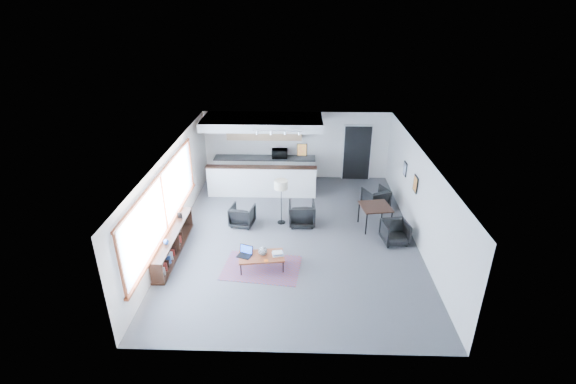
{
  "coord_description": "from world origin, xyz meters",
  "views": [
    {
      "loc": [
        0.13,
        -10.66,
        6.39
      ],
      "look_at": [
        -0.2,
        0.4,
        1.24
      ],
      "focal_mm": 26.0,
      "sensor_mm": 36.0,
      "label": 1
    }
  ],
  "objects_px": {
    "ceramic_pot": "(263,251)",
    "dining_chair_far": "(376,199)",
    "armchair_left": "(242,214)",
    "dining_table": "(375,208)",
    "armchair_right": "(302,212)",
    "laptop": "(245,252)",
    "coffee_table": "(261,257)",
    "book_stack": "(278,253)",
    "microwave": "(280,153)",
    "dining_chair_near": "(395,233)",
    "floor_lamp": "(281,186)"
  },
  "relations": [
    {
      "from": "floor_lamp",
      "to": "dining_chair_near",
      "type": "height_order",
      "value": "floor_lamp"
    },
    {
      "from": "ceramic_pot",
      "to": "dining_chair_far",
      "type": "xyz_separation_m",
      "value": [
        3.47,
        3.55,
        -0.17
      ]
    },
    {
      "from": "coffee_table",
      "to": "armchair_left",
      "type": "height_order",
      "value": "armchair_left"
    },
    {
      "from": "ceramic_pot",
      "to": "dining_chair_near",
      "type": "distance_m",
      "value": 3.91
    },
    {
      "from": "ceramic_pot",
      "to": "floor_lamp",
      "type": "relative_size",
      "value": 0.16
    },
    {
      "from": "coffee_table",
      "to": "laptop",
      "type": "xyz_separation_m",
      "value": [
        -0.41,
        0.02,
        0.1
      ]
    },
    {
      "from": "microwave",
      "to": "book_stack",
      "type": "bearing_deg",
      "value": -89.17
    },
    {
      "from": "laptop",
      "to": "armchair_left",
      "type": "xyz_separation_m",
      "value": [
        -0.38,
        2.25,
        -0.1
      ]
    },
    {
      "from": "armchair_left",
      "to": "coffee_table",
      "type": "bearing_deg",
      "value": 119.44
    },
    {
      "from": "laptop",
      "to": "armchair_left",
      "type": "height_order",
      "value": "armchair_left"
    },
    {
      "from": "laptop",
      "to": "book_stack",
      "type": "relative_size",
      "value": 1.31
    },
    {
      "from": "laptop",
      "to": "dining_table",
      "type": "distance_m",
      "value": 4.3
    },
    {
      "from": "book_stack",
      "to": "microwave",
      "type": "height_order",
      "value": "microwave"
    },
    {
      "from": "laptop",
      "to": "microwave",
      "type": "distance_m",
      "value": 5.85
    },
    {
      "from": "dining_table",
      "to": "armchair_left",
      "type": "bearing_deg",
      "value": 179.54
    },
    {
      "from": "armchair_right",
      "to": "floor_lamp",
      "type": "bearing_deg",
      "value": -9.03
    },
    {
      "from": "coffee_table",
      "to": "armchair_left",
      "type": "bearing_deg",
      "value": 101.1
    },
    {
      "from": "armchair_right",
      "to": "dining_chair_near",
      "type": "bearing_deg",
      "value": 156.44
    },
    {
      "from": "coffee_table",
      "to": "dining_chair_near",
      "type": "bearing_deg",
      "value": 12.24
    },
    {
      "from": "dining_table",
      "to": "dining_chair_far",
      "type": "bearing_deg",
      "value": 79.57
    },
    {
      "from": "coffee_table",
      "to": "microwave",
      "type": "height_order",
      "value": "microwave"
    },
    {
      "from": "ceramic_pot",
      "to": "dining_chair_far",
      "type": "relative_size",
      "value": 0.35
    },
    {
      "from": "coffee_table",
      "to": "dining_table",
      "type": "relative_size",
      "value": 1.25
    },
    {
      "from": "dining_table",
      "to": "dining_chair_far",
      "type": "height_order",
      "value": "dining_table"
    },
    {
      "from": "laptop",
      "to": "dining_chair_far",
      "type": "distance_m",
      "value": 5.3
    },
    {
      "from": "ceramic_pot",
      "to": "floor_lamp",
      "type": "bearing_deg",
      "value": 81.17
    },
    {
      "from": "microwave",
      "to": "laptop",
      "type": "bearing_deg",
      "value": -97.44
    },
    {
      "from": "armchair_left",
      "to": "laptop",
      "type": "bearing_deg",
      "value": 109.76
    },
    {
      "from": "dining_chair_near",
      "to": "armchair_right",
      "type": "bearing_deg",
      "value": 150.24
    },
    {
      "from": "floor_lamp",
      "to": "dining_table",
      "type": "bearing_deg",
      "value": -3.93
    },
    {
      "from": "coffee_table",
      "to": "book_stack",
      "type": "relative_size",
      "value": 3.75
    },
    {
      "from": "armchair_right",
      "to": "dining_chair_near",
      "type": "xyz_separation_m",
      "value": [
        2.67,
        -1.0,
        -0.1
      ]
    },
    {
      "from": "ceramic_pot",
      "to": "armchair_left",
      "type": "bearing_deg",
      "value": 110.26
    },
    {
      "from": "ceramic_pot",
      "to": "microwave",
      "type": "bearing_deg",
      "value": 88.43
    },
    {
      "from": "microwave",
      "to": "dining_chair_near",
      "type": "bearing_deg",
      "value": -53.04
    },
    {
      "from": "armchair_left",
      "to": "dining_table",
      "type": "relative_size",
      "value": 0.72
    },
    {
      "from": "coffee_table",
      "to": "armchair_right",
      "type": "bearing_deg",
      "value": 58.26
    },
    {
      "from": "floor_lamp",
      "to": "microwave",
      "type": "xyz_separation_m",
      "value": [
        -0.21,
        3.36,
        -0.13
      ]
    },
    {
      "from": "dining_table",
      "to": "dining_chair_far",
      "type": "xyz_separation_m",
      "value": [
        0.25,
        1.34,
        -0.34
      ]
    },
    {
      "from": "laptop",
      "to": "dining_chair_near",
      "type": "height_order",
      "value": "laptop"
    },
    {
      "from": "ceramic_pot",
      "to": "laptop",
      "type": "bearing_deg",
      "value": -177.78
    },
    {
      "from": "floor_lamp",
      "to": "ceramic_pot",
      "type": "bearing_deg",
      "value": -98.83
    },
    {
      "from": "armchair_right",
      "to": "ceramic_pot",
      "type": "bearing_deg",
      "value": 63.63
    },
    {
      "from": "book_stack",
      "to": "floor_lamp",
      "type": "xyz_separation_m",
      "value": [
        -0.02,
        2.39,
        0.83
      ]
    },
    {
      "from": "dining_chair_far",
      "to": "microwave",
      "type": "xyz_separation_m",
      "value": [
        -3.31,
        2.22,
        0.8
      ]
    },
    {
      "from": "dining_table",
      "to": "dining_chair_near",
      "type": "height_order",
      "value": "dining_table"
    },
    {
      "from": "coffee_table",
      "to": "armchair_left",
      "type": "xyz_separation_m",
      "value": [
        -0.79,
        2.27,
        0.01
      ]
    },
    {
      "from": "floor_lamp",
      "to": "laptop",
      "type": "bearing_deg",
      "value": -108.75
    },
    {
      "from": "armchair_right",
      "to": "laptop",
      "type": "bearing_deg",
      "value": 55.22
    },
    {
      "from": "armchair_right",
      "to": "microwave",
      "type": "distance_m",
      "value": 3.61
    }
  ]
}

